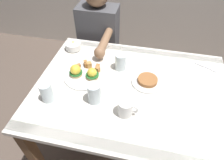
{
  "coord_description": "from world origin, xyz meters",
  "views": [
    {
      "loc": [
        0.06,
        -0.84,
        1.62
      ],
      "look_at": [
        -0.13,
        0.0,
        0.78
      ],
      "focal_mm": 31.32,
      "sensor_mm": 36.0,
      "label": 1
    }
  ],
  "objects_px": {
    "dining_table": "(131,99)",
    "water_glass_near": "(47,93)",
    "eggs_benedict_plate": "(84,74)",
    "water_glass_extra": "(94,94)",
    "side_plate": "(147,81)",
    "water_glass_far": "(121,63)",
    "coffee_mug": "(126,108)",
    "fork": "(207,68)",
    "fruit_bowl": "(73,46)",
    "diner_person": "(98,40)"
  },
  "relations": [
    {
      "from": "eggs_benedict_plate",
      "to": "fork",
      "type": "height_order",
      "value": "eggs_benedict_plate"
    },
    {
      "from": "dining_table",
      "to": "fork",
      "type": "bearing_deg",
      "value": 31.69
    },
    {
      "from": "coffee_mug",
      "to": "water_glass_extra",
      "type": "xyz_separation_m",
      "value": [
        -0.19,
        0.05,
        0.01
      ]
    },
    {
      "from": "water_glass_near",
      "to": "diner_person",
      "type": "xyz_separation_m",
      "value": [
        0.08,
        0.8,
        -0.14
      ]
    },
    {
      "from": "fruit_bowl",
      "to": "water_glass_far",
      "type": "relative_size",
      "value": 1.04
    },
    {
      "from": "eggs_benedict_plate",
      "to": "water_glass_near",
      "type": "height_order",
      "value": "water_glass_near"
    },
    {
      "from": "eggs_benedict_plate",
      "to": "diner_person",
      "type": "bearing_deg",
      "value": 96.57
    },
    {
      "from": "fork",
      "to": "diner_person",
      "type": "xyz_separation_m",
      "value": [
        -0.86,
        0.31,
        -0.09
      ]
    },
    {
      "from": "dining_table",
      "to": "fork",
      "type": "xyz_separation_m",
      "value": [
        0.48,
        0.3,
        0.11
      ]
    },
    {
      "from": "water_glass_far",
      "to": "fruit_bowl",
      "type": "bearing_deg",
      "value": 159.46
    },
    {
      "from": "water_glass_near",
      "to": "diner_person",
      "type": "distance_m",
      "value": 0.81
    },
    {
      "from": "eggs_benedict_plate",
      "to": "water_glass_extra",
      "type": "height_order",
      "value": "water_glass_extra"
    },
    {
      "from": "side_plate",
      "to": "water_glass_near",
      "type": "bearing_deg",
      "value": -154.4
    },
    {
      "from": "coffee_mug",
      "to": "water_glass_extra",
      "type": "height_order",
      "value": "water_glass_extra"
    },
    {
      "from": "water_glass_far",
      "to": "coffee_mug",
      "type": "bearing_deg",
      "value": -75.16
    },
    {
      "from": "coffee_mug",
      "to": "water_glass_near",
      "type": "bearing_deg",
      "value": 179.55
    },
    {
      "from": "side_plate",
      "to": "water_glass_extra",
      "type": "bearing_deg",
      "value": -142.96
    },
    {
      "from": "fruit_bowl",
      "to": "water_glass_near",
      "type": "bearing_deg",
      "value": -85.91
    },
    {
      "from": "water_glass_far",
      "to": "water_glass_near",
      "type": "bearing_deg",
      "value": -134.47
    },
    {
      "from": "eggs_benedict_plate",
      "to": "side_plate",
      "type": "xyz_separation_m",
      "value": [
        0.41,
        0.03,
        -0.01
      ]
    },
    {
      "from": "water_glass_far",
      "to": "diner_person",
      "type": "distance_m",
      "value": 0.54
    },
    {
      "from": "water_glass_extra",
      "to": "water_glass_far",
      "type": "bearing_deg",
      "value": 73.83
    },
    {
      "from": "eggs_benedict_plate",
      "to": "dining_table",
      "type": "bearing_deg",
      "value": -6.39
    },
    {
      "from": "fruit_bowl",
      "to": "coffee_mug",
      "type": "height_order",
      "value": "coffee_mug"
    },
    {
      "from": "fork",
      "to": "diner_person",
      "type": "distance_m",
      "value": 0.92
    },
    {
      "from": "dining_table",
      "to": "water_glass_near",
      "type": "height_order",
      "value": "water_glass_near"
    },
    {
      "from": "water_glass_extra",
      "to": "diner_person",
      "type": "xyz_separation_m",
      "value": [
        -0.19,
        0.75,
        -0.15
      ]
    },
    {
      "from": "water_glass_far",
      "to": "side_plate",
      "type": "height_order",
      "value": "water_glass_far"
    },
    {
      "from": "dining_table",
      "to": "side_plate",
      "type": "distance_m",
      "value": 0.16
    },
    {
      "from": "dining_table",
      "to": "eggs_benedict_plate",
      "type": "height_order",
      "value": "eggs_benedict_plate"
    },
    {
      "from": "dining_table",
      "to": "water_glass_near",
      "type": "distance_m",
      "value": 0.52
    },
    {
      "from": "water_glass_extra",
      "to": "water_glass_near",
      "type": "bearing_deg",
      "value": -169.59
    },
    {
      "from": "water_glass_extra",
      "to": "eggs_benedict_plate",
      "type": "bearing_deg",
      "value": 123.65
    },
    {
      "from": "eggs_benedict_plate",
      "to": "fruit_bowl",
      "type": "xyz_separation_m",
      "value": [
        -0.18,
        0.28,
        0.0
      ]
    },
    {
      "from": "fruit_bowl",
      "to": "water_glass_extra",
      "type": "xyz_separation_m",
      "value": [
        0.3,
        -0.46,
        0.03
      ]
    },
    {
      "from": "dining_table",
      "to": "coffee_mug",
      "type": "xyz_separation_m",
      "value": [
        -0.01,
        -0.2,
        0.16
      ]
    },
    {
      "from": "fruit_bowl",
      "to": "side_plate",
      "type": "distance_m",
      "value": 0.63
    },
    {
      "from": "dining_table",
      "to": "water_glass_near",
      "type": "xyz_separation_m",
      "value": [
        -0.46,
        -0.2,
        0.16
      ]
    },
    {
      "from": "dining_table",
      "to": "fruit_bowl",
      "type": "bearing_deg",
      "value": 147.88
    },
    {
      "from": "fruit_bowl",
      "to": "side_plate",
      "type": "xyz_separation_m",
      "value": [
        0.58,
        -0.25,
        -0.02
      ]
    },
    {
      "from": "water_glass_near",
      "to": "water_glass_far",
      "type": "relative_size",
      "value": 1.06
    },
    {
      "from": "eggs_benedict_plate",
      "to": "side_plate",
      "type": "height_order",
      "value": "eggs_benedict_plate"
    },
    {
      "from": "diner_person",
      "to": "dining_table",
      "type": "bearing_deg",
      "value": -57.52
    },
    {
      "from": "fork",
      "to": "diner_person",
      "type": "bearing_deg",
      "value": 160.49
    },
    {
      "from": "eggs_benedict_plate",
      "to": "water_glass_far",
      "type": "xyz_separation_m",
      "value": [
        0.21,
        0.13,
        0.03
      ]
    },
    {
      "from": "fork",
      "to": "water_glass_extra",
      "type": "xyz_separation_m",
      "value": [
        -0.67,
        -0.44,
        0.05
      ]
    },
    {
      "from": "coffee_mug",
      "to": "diner_person",
      "type": "xyz_separation_m",
      "value": [
        -0.38,
        0.8,
        -0.14
      ]
    },
    {
      "from": "water_glass_near",
      "to": "coffee_mug",
      "type": "bearing_deg",
      "value": -0.45
    },
    {
      "from": "water_glass_extra",
      "to": "side_plate",
      "type": "relative_size",
      "value": 0.64
    },
    {
      "from": "coffee_mug",
      "to": "fork",
      "type": "relative_size",
      "value": 0.75
    }
  ]
}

